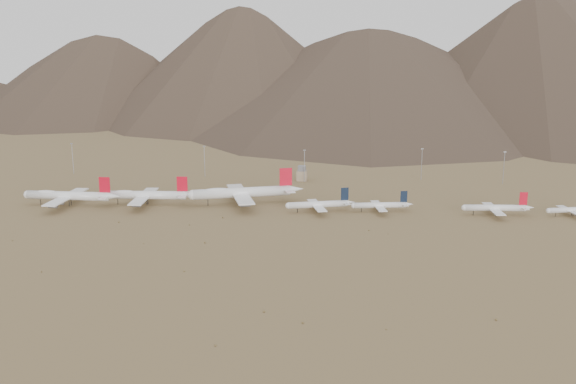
# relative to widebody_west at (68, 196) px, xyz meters

# --- Properties ---
(ground) EXTENTS (3000.00, 3000.00, 0.00)m
(ground) POSITION_rel_widebody_west_xyz_m (118.82, -21.14, -6.98)
(ground) COLOR #95784D
(ground) RESTS_ON ground
(mountain_ridge) EXTENTS (4400.00, 1000.00, 300.00)m
(mountain_ridge) POSITION_rel_widebody_west_xyz_m (118.82, 878.86, 143.02)
(mountain_ridge) COLOR #4F3C2F
(mountain_ridge) RESTS_ON ground
(widebody_west) EXTENTS (68.12, 52.03, 20.23)m
(widebody_west) POSITION_rel_widebody_west_xyz_m (0.00, 0.00, 0.00)
(widebody_west) COLOR white
(widebody_west) RESTS_ON ground
(widebody_centre) EXTENTS (65.87, 50.81, 19.57)m
(widebody_centre) POSITION_rel_widebody_west_xyz_m (50.92, 8.44, -0.23)
(widebody_centre) COLOR white
(widebody_centre) RESTS_ON ground
(widebody_east) EXTENTS (76.52, 60.96, 23.66)m
(widebody_east) POSITION_rel_widebody_west_xyz_m (115.58, 17.42, 1.18)
(widebody_east) COLOR white
(widebody_east) RESTS_ON ground
(narrowbody_a) EXTENTS (45.28, 33.58, 15.38)m
(narrowbody_a) POSITION_rel_widebody_west_xyz_m (169.11, 2.40, -1.99)
(narrowbody_a) COLOR white
(narrowbody_a) RESTS_ON ground
(narrowbody_b) EXTENTS (40.74, 29.76, 13.56)m
(narrowbody_b) POSITION_rel_widebody_west_xyz_m (208.82, 7.00, -2.58)
(narrowbody_b) COLOR white
(narrowbody_b) RESTS_ON ground
(narrowbody_c) EXTENTS (45.93, 33.13, 15.16)m
(narrowbody_c) POSITION_rel_widebody_west_xyz_m (281.35, 5.77, -2.06)
(narrowbody_c) COLOR white
(narrowbody_c) RESTS_ON ground
(narrowbody_d) EXTENTS (36.67, 27.05, 12.35)m
(narrowbody_d) POSITION_rel_widebody_west_xyz_m (329.36, 9.82, -2.97)
(narrowbody_d) COLOR white
(narrowbody_d) RESTS_ON ground
(control_tower) EXTENTS (8.00, 8.00, 12.00)m
(control_tower) POSITION_rel_widebody_west_xyz_m (148.82, 98.86, -1.66)
(control_tower) COLOR #9C8569
(control_tower) RESTS_ON ground
(mast_far_west) EXTENTS (2.00, 0.60, 25.70)m
(mast_far_west) POSITION_rel_widebody_west_xyz_m (-45.03, 106.53, 7.23)
(mast_far_west) COLOR gray
(mast_far_west) RESTS_ON ground
(mast_west) EXTENTS (2.00, 0.60, 25.70)m
(mast_west) POSITION_rel_widebody_west_xyz_m (68.31, 104.99, 7.23)
(mast_west) COLOR gray
(mast_west) RESTS_ON ground
(mast_centre) EXTENTS (2.00, 0.60, 25.70)m
(mast_centre) POSITION_rel_widebody_west_xyz_m (151.20, 94.19, 7.23)
(mast_centre) COLOR gray
(mast_centre) RESTS_ON ground
(mast_east) EXTENTS (2.00, 0.60, 25.70)m
(mast_east) POSITION_rel_widebody_west_xyz_m (243.71, 111.95, 7.23)
(mast_east) COLOR gray
(mast_east) RESTS_ON ground
(mast_far_east) EXTENTS (2.00, 0.60, 25.70)m
(mast_far_east) POSITION_rel_widebody_west_xyz_m (305.71, 103.60, 7.23)
(mast_far_east) COLOR gray
(mast_far_east) RESTS_ON ground
(desert_scrub) EXTENTS (428.99, 173.03, 0.84)m
(desert_scrub) POSITION_rel_widebody_west_xyz_m (124.13, -97.56, -6.66)
(desert_scrub) COLOR brown
(desert_scrub) RESTS_ON ground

